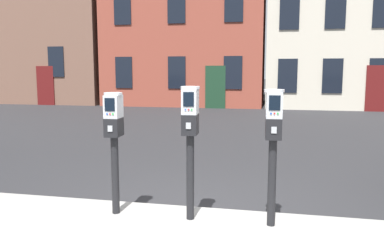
# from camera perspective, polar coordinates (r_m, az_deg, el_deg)

# --- Properties ---
(ground_plane) EXTENTS (160.00, 160.00, 0.00)m
(ground_plane) POSITION_cam_1_polar(r_m,az_deg,el_deg) (4.91, -0.47, -15.03)
(ground_plane) COLOR #28282B
(parking_meter_near_kerb) EXTENTS (0.23, 0.26, 1.47)m
(parking_meter_near_kerb) POSITION_cam_1_polar(r_m,az_deg,el_deg) (4.66, -11.50, -1.61)
(parking_meter_near_kerb) COLOR black
(parking_meter_near_kerb) RESTS_ON sidewalk_slab
(parking_meter_twin_adjacent) EXTENTS (0.23, 0.26, 1.55)m
(parking_meter_twin_adjacent) POSITION_cam_1_polar(r_m,az_deg,el_deg) (4.38, -0.26, -1.30)
(parking_meter_twin_adjacent) COLOR black
(parking_meter_twin_adjacent) RESTS_ON sidewalk_slab
(parking_meter_end_of_row) EXTENTS (0.23, 0.26, 1.53)m
(parking_meter_end_of_row) POSITION_cam_1_polar(r_m,az_deg,el_deg) (4.29, 11.97, -1.88)
(parking_meter_end_of_row) COLOR black
(parking_meter_end_of_row) RESTS_ON sidewalk_slab
(townhouse_brick_corner) EXTENTS (8.42, 5.89, 9.61)m
(townhouse_brick_corner) POSITION_cam_1_polar(r_m,az_deg,el_deg) (22.39, -0.47, 14.92)
(townhouse_brick_corner) COLOR brown
(townhouse_brick_corner) RESTS_ON ground_plane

